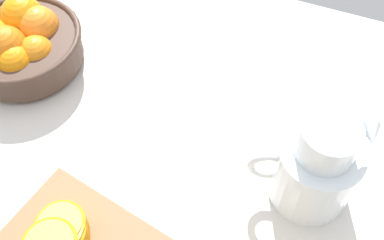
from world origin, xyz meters
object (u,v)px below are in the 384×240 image
object	(u,v)px
orange_half_0	(64,235)
orange_half_1	(63,228)
juice_pitcher	(315,171)
fruit_bowl	(20,43)

from	to	relation	value
orange_half_0	orange_half_1	bearing A→B (deg)	128.33
juice_pitcher	orange_half_0	xyz separation A→B (cm)	(-31.03, -21.77, -3.22)
fruit_bowl	orange_half_1	world-z (taller)	fruit_bowl
juice_pitcher	orange_half_0	size ratio (longest dim) A/B	2.57
orange_half_1	juice_pitcher	bearing A→B (deg)	33.40
orange_half_0	juice_pitcher	bearing A→B (deg)	35.06
juice_pitcher	orange_half_1	bearing A→B (deg)	-146.60
juice_pitcher	orange_half_1	size ratio (longest dim) A/B	2.47
juice_pitcher	orange_half_0	bearing A→B (deg)	-144.94
orange_half_0	orange_half_1	xyz separation A→B (cm)	(-0.68, 0.86, 0.11)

